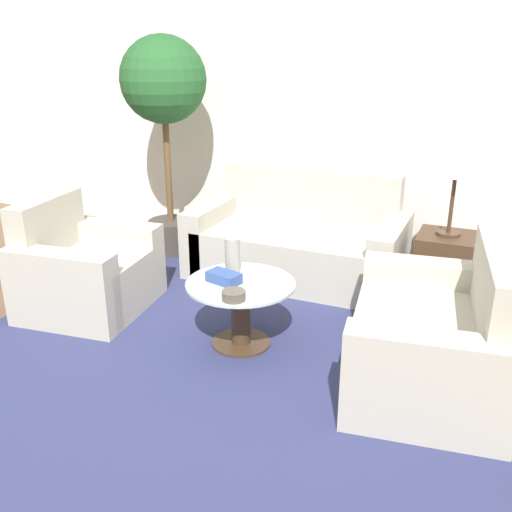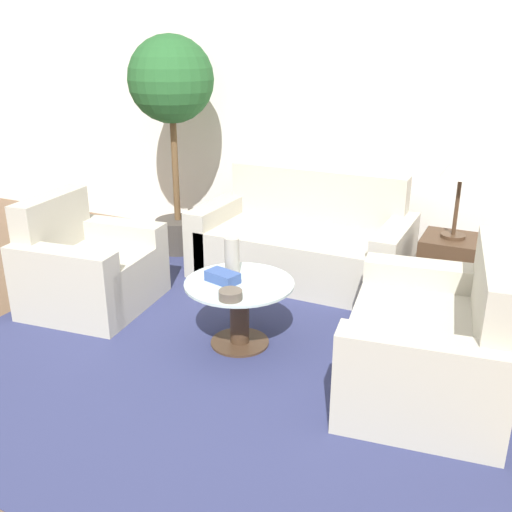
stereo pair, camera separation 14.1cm
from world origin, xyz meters
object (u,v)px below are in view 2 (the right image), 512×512
Objects in this scene: armchair at (86,270)px; coffee_table at (239,305)px; loveseat at (437,345)px; potted_plant at (172,99)px; sofa_main at (304,244)px; table_lamp at (462,166)px; bowl at (231,295)px; book_stack at (223,277)px; vase at (232,256)px.

armchair is 1.35m from coffee_table.
potted_plant reaches higher than loveseat.
sofa_main is at bearing -51.34° from armchair.
table_lamp is 1.98m from bowl.
sofa_main reaches higher than book_stack.
book_stack is at bearing 129.20° from bowl.
potted_plant reaches higher than armchair.
armchair is 3.92× the size of vase.
book_stack is at bearing -85.01° from vase.
vase is at bearing 135.55° from coffee_table.
book_stack is at bearing -91.20° from sofa_main.
coffee_table is 2.83× the size of vase.
bowl is at bearing -73.73° from coffee_table.
potted_plant is at bearing -4.64° from armchair.
book_stack is at bearing -132.80° from table_lamp.
table_lamp reaches higher than armchair.
loveseat is 1.24m from bowl.
book_stack is (-0.17, 0.21, 0.01)m from bowl.
armchair is at bearing -87.86° from potted_plant.
potted_plant reaches higher than sofa_main.
potted_plant is (-0.05, 1.35, 1.15)m from armchair.
potted_plant is at bearing 177.75° from sofa_main.
loveseat is 0.68× the size of potted_plant.
bowl is at bearing -36.69° from book_stack.
coffee_table is 3.00× the size of book_stack.
table_lamp is at bearing -2.16° from sofa_main.
sofa_main is 7.03× the size of vase.
table_lamp is at bearing 177.63° from loveseat.
bowl is at bearing -124.51° from table_lamp.
bowl is (-1.07, -1.55, -0.59)m from table_lamp.
sofa_main reaches higher than loveseat.
vase is at bearing -93.81° from armchair.
armchair is at bearing -169.96° from book_stack.
sofa_main is 1.76m from potted_plant.
coffee_table is 0.36× the size of potted_plant.
vase is 0.18m from book_stack.
bowl is at bearing -108.75° from armchair.
loveseat is (2.61, -0.00, 0.00)m from armchair.
bowl is 0.61× the size of book_stack.
table_lamp is (1.14, 1.30, 0.79)m from coffee_table.
table_lamp reaches higher than loveseat.
potted_plant reaches higher than bowl.
bowl is 0.27m from book_stack.
armchair is (-1.28, -1.30, -0.00)m from sofa_main.
sofa_main is at bearing -142.17° from loveseat.
vase is (-0.11, 0.11, 0.29)m from coffee_table.
table_lamp reaches higher than vase.
coffee_table is at bearing -98.73° from armchair.
coffee_table is 0.33m from vase.
potted_plant is (-2.66, 1.35, 1.15)m from loveseat.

